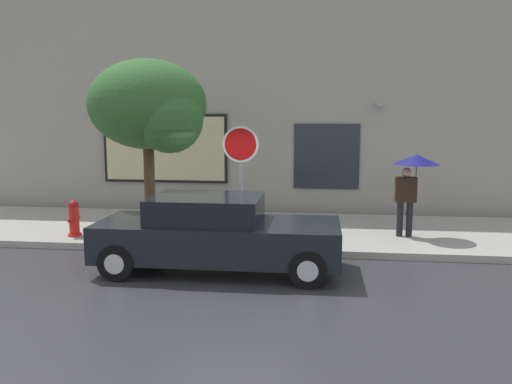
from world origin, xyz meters
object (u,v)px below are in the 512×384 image
(parked_car, at_px, (216,234))
(stop_sign, at_px, (241,161))
(pedestrian_with_umbrella, at_px, (413,171))
(fire_hydrant, at_px, (74,219))
(street_tree, at_px, (152,108))

(parked_car, height_order, stop_sign, stop_sign)
(pedestrian_with_umbrella, bearing_deg, fire_hydrant, -173.32)
(fire_hydrant, height_order, stop_sign, stop_sign)
(stop_sign, bearing_deg, pedestrian_with_umbrella, 15.64)
(street_tree, xyz_separation_m, stop_sign, (1.99, -0.33, -1.10))
(pedestrian_with_umbrella, bearing_deg, stop_sign, -164.36)
(parked_car, xyz_separation_m, pedestrian_with_umbrella, (3.92, 2.58, 0.93))
(parked_car, relative_size, fire_hydrant, 5.42)
(parked_car, distance_m, stop_sign, 1.98)
(parked_car, bearing_deg, pedestrian_with_umbrella, 33.36)
(fire_hydrant, bearing_deg, parked_car, -25.35)
(pedestrian_with_umbrella, relative_size, stop_sign, 0.74)
(stop_sign, bearing_deg, fire_hydrant, 177.68)
(fire_hydrant, height_order, pedestrian_with_umbrella, pedestrian_with_umbrella)
(fire_hydrant, distance_m, stop_sign, 4.05)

